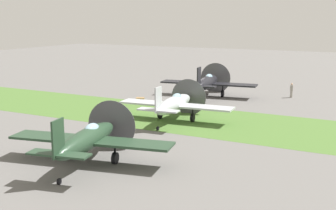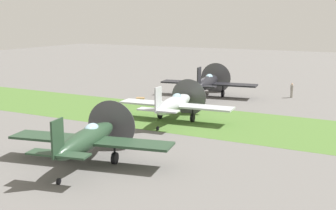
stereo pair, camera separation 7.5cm
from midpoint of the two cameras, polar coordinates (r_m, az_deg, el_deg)
name	(u,v)px [view 2 (the right image)]	position (r m, az deg, el deg)	size (l,w,h in m)	color
ground_plane	(191,99)	(51.35, 2.98, 0.73)	(160.00, 160.00, 0.00)	#605E5B
grass_verge	(152,114)	(43.41, -2.08, -1.21)	(120.00, 11.00, 0.01)	#476B2D
airplane_lead	(208,82)	(52.93, 5.19, 2.91)	(11.66, 9.27, 4.13)	black
airplane_wingman	(175,104)	(40.34, 0.91, 0.16)	(10.83, 8.58, 3.85)	#B2B7BC
airplane_trail	(88,139)	(29.14, -10.16, -4.30)	(11.17, 8.92, 3.96)	#233D28
ground_crew_chief	(292,90)	(54.27, 15.65, 1.88)	(0.38, 0.61, 1.73)	#9E998E
supply_crate	(140,101)	(48.90, -3.54, 0.57)	(0.90, 0.90, 0.64)	olive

